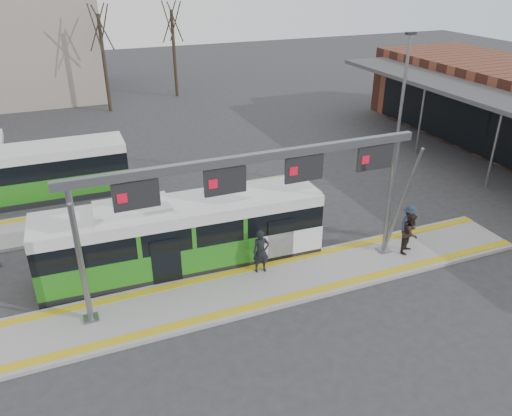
% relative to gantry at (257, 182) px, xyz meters
% --- Properties ---
extents(ground, '(120.00, 120.00, 0.00)m').
position_rel_gantry_xyz_m(ground, '(0.35, -0.25, -4.30)').
color(ground, '#2D2D30').
rests_on(ground, ground).
extents(platform_main, '(22.00, 3.00, 0.15)m').
position_rel_gantry_xyz_m(platform_main, '(0.35, -0.25, -4.22)').
color(platform_main, gray).
rests_on(platform_main, ground).
extents(platform_second, '(20.00, 3.00, 0.15)m').
position_rel_gantry_xyz_m(platform_second, '(-3.65, 7.75, -4.22)').
color(platform_second, gray).
rests_on(platform_second, ground).
extents(tactile_main, '(22.00, 2.65, 0.02)m').
position_rel_gantry_xyz_m(tactile_main, '(0.35, -0.25, -4.14)').
color(tactile_main, gold).
rests_on(tactile_main, platform_main).
extents(tactile_second, '(20.00, 0.35, 0.02)m').
position_rel_gantry_xyz_m(tactile_second, '(-3.65, 8.90, -4.14)').
color(tactile_second, gold).
rests_on(tactile_second, platform_second).
extents(gantry, '(13.00, 1.68, 5.20)m').
position_rel_gantry_xyz_m(gantry, '(0.00, 0.00, 0.00)').
color(gantry, slate).
rests_on(gantry, platform_main).
extents(hero_bus, '(11.23, 2.80, 3.07)m').
position_rel_gantry_xyz_m(hero_bus, '(-2.24, 2.37, -2.90)').
color(hero_bus, black).
rests_on(hero_bus, ground).
extents(bg_bus_green, '(11.13, 2.43, 2.78)m').
position_rel_gantry_xyz_m(bg_bus_green, '(-8.63, 11.51, -2.93)').
color(bg_bus_green, black).
rests_on(bg_bus_green, ground).
extents(passenger_a, '(0.71, 0.52, 1.79)m').
position_rel_gantry_xyz_m(passenger_a, '(0.42, 0.60, -3.26)').
color(passenger_a, black).
rests_on(passenger_a, platform_main).
extents(passenger_b, '(1.09, 1.03, 1.78)m').
position_rel_gantry_xyz_m(passenger_b, '(6.76, -0.38, -3.26)').
color(passenger_b, black).
rests_on(passenger_b, platform_main).
extents(passenger_c, '(1.19, 0.92, 1.62)m').
position_rel_gantry_xyz_m(passenger_c, '(7.36, 0.50, -3.34)').
color(passenger_c, '#1F2A39').
rests_on(passenger_c, platform_main).
extents(tree_left, '(1.40, 1.40, 8.56)m').
position_rel_gantry_xyz_m(tree_left, '(-1.94, 27.42, 2.19)').
color(tree_left, '#382B21').
rests_on(tree_left, ground).
extents(tree_mid, '(1.40, 1.40, 8.41)m').
position_rel_gantry_xyz_m(tree_mid, '(4.43, 30.34, 2.07)').
color(tree_mid, '#382B21').
rests_on(tree_mid, ground).
extents(lamp_east, '(0.50, 0.25, 8.22)m').
position_rel_gantry_xyz_m(lamp_east, '(9.85, 5.16, 0.05)').
color(lamp_east, slate).
rests_on(lamp_east, ground).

